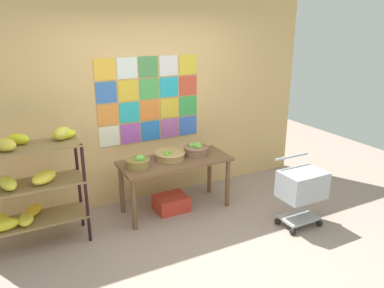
{
  "coord_description": "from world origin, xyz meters",
  "views": [
    {
      "loc": [
        -1.72,
        -2.89,
        2.38
      ],
      "look_at": [
        0.15,
        0.69,
        1.04
      ],
      "focal_mm": 35.11,
      "sensor_mm": 36.0,
      "label": 1
    }
  ],
  "objects_px": {
    "banana_shelf_unit": "(30,183)",
    "fruit_basket_back_right": "(196,149)",
    "fruit_basket_centre": "(138,162)",
    "produce_crate_under_table": "(171,203)",
    "display_table": "(175,167)",
    "shopping_cart": "(302,187)",
    "fruit_basket_left": "(170,155)"
  },
  "relations": [
    {
      "from": "fruit_basket_centre",
      "to": "shopping_cart",
      "type": "relative_size",
      "value": 0.35
    },
    {
      "from": "banana_shelf_unit",
      "to": "display_table",
      "type": "relative_size",
      "value": 0.91
    },
    {
      "from": "shopping_cart",
      "to": "banana_shelf_unit",
      "type": "bearing_deg",
      "value": 149.47
    },
    {
      "from": "shopping_cart",
      "to": "fruit_basket_back_right",
      "type": "bearing_deg",
      "value": 115.13
    },
    {
      "from": "banana_shelf_unit",
      "to": "fruit_basket_centre",
      "type": "relative_size",
      "value": 4.42
    },
    {
      "from": "fruit_basket_left",
      "to": "banana_shelf_unit",
      "type": "bearing_deg",
      "value": -177.06
    },
    {
      "from": "fruit_basket_left",
      "to": "fruit_basket_back_right",
      "type": "bearing_deg",
      "value": 2.42
    },
    {
      "from": "shopping_cart",
      "to": "display_table",
      "type": "bearing_deg",
      "value": 126.09
    },
    {
      "from": "banana_shelf_unit",
      "to": "fruit_basket_centre",
      "type": "height_order",
      "value": "banana_shelf_unit"
    },
    {
      "from": "fruit_basket_back_right",
      "to": "display_table",
      "type": "bearing_deg",
      "value": -170.62
    },
    {
      "from": "fruit_basket_centre",
      "to": "banana_shelf_unit",
      "type": "bearing_deg",
      "value": -179.94
    },
    {
      "from": "fruit_basket_left",
      "to": "produce_crate_under_table",
      "type": "xyz_separation_m",
      "value": [
        -0.02,
        -0.04,
        -0.65
      ]
    },
    {
      "from": "fruit_basket_left",
      "to": "shopping_cart",
      "type": "bearing_deg",
      "value": -42.78
    },
    {
      "from": "display_table",
      "to": "shopping_cart",
      "type": "height_order",
      "value": "shopping_cart"
    },
    {
      "from": "fruit_basket_centre",
      "to": "produce_crate_under_table",
      "type": "xyz_separation_m",
      "value": [
        0.44,
        0.04,
        -0.67
      ]
    },
    {
      "from": "produce_crate_under_table",
      "to": "display_table",
      "type": "bearing_deg",
      "value": 0.96
    },
    {
      "from": "fruit_basket_back_right",
      "to": "shopping_cart",
      "type": "height_order",
      "value": "fruit_basket_back_right"
    },
    {
      "from": "fruit_basket_left",
      "to": "shopping_cart",
      "type": "distance_m",
      "value": 1.65
    },
    {
      "from": "fruit_basket_left",
      "to": "shopping_cart",
      "type": "height_order",
      "value": "shopping_cart"
    },
    {
      "from": "display_table",
      "to": "produce_crate_under_table",
      "type": "relative_size",
      "value": 3.45
    },
    {
      "from": "shopping_cart",
      "to": "produce_crate_under_table",
      "type": "bearing_deg",
      "value": 127.78
    },
    {
      "from": "fruit_basket_back_right",
      "to": "shopping_cart",
      "type": "distance_m",
      "value": 1.42
    },
    {
      "from": "fruit_basket_back_right",
      "to": "produce_crate_under_table",
      "type": "height_order",
      "value": "fruit_basket_back_right"
    },
    {
      "from": "display_table",
      "to": "fruit_basket_left",
      "type": "distance_m",
      "value": 0.17
    },
    {
      "from": "fruit_basket_left",
      "to": "shopping_cart",
      "type": "relative_size",
      "value": 0.46
    },
    {
      "from": "banana_shelf_unit",
      "to": "fruit_basket_centre",
      "type": "xyz_separation_m",
      "value": [
        1.21,
        0.0,
        0.02
      ]
    },
    {
      "from": "banana_shelf_unit",
      "to": "display_table",
      "type": "xyz_separation_m",
      "value": [
        1.72,
        0.05,
        -0.15
      ]
    },
    {
      "from": "produce_crate_under_table",
      "to": "shopping_cart",
      "type": "bearing_deg",
      "value": -41.39
    },
    {
      "from": "display_table",
      "to": "fruit_basket_centre",
      "type": "relative_size",
      "value": 4.84
    },
    {
      "from": "fruit_basket_centre",
      "to": "fruit_basket_left",
      "type": "height_order",
      "value": "fruit_basket_centre"
    },
    {
      "from": "banana_shelf_unit",
      "to": "fruit_basket_back_right",
      "type": "relative_size",
      "value": 3.93
    },
    {
      "from": "display_table",
      "to": "produce_crate_under_table",
      "type": "height_order",
      "value": "display_table"
    }
  ]
}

